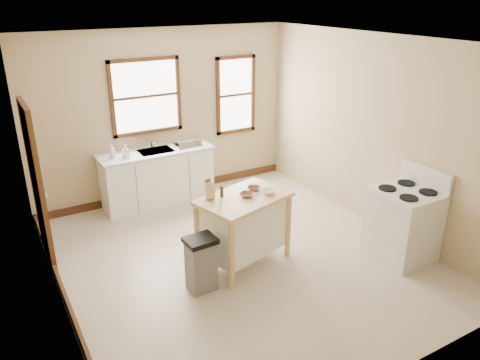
# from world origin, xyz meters

# --- Properties ---
(floor) EXTENTS (5.00, 5.00, 0.00)m
(floor) POSITION_xyz_m (0.00, 0.00, 0.00)
(floor) COLOR #B5A690
(floor) RESTS_ON ground
(ceiling) EXTENTS (5.00, 5.00, 0.00)m
(ceiling) POSITION_xyz_m (0.00, 0.00, 2.80)
(ceiling) COLOR white
(ceiling) RESTS_ON ground
(wall_back) EXTENTS (4.50, 0.04, 2.80)m
(wall_back) POSITION_xyz_m (0.00, 2.50, 1.40)
(wall_back) COLOR tan
(wall_back) RESTS_ON ground
(wall_left) EXTENTS (0.04, 5.00, 2.80)m
(wall_left) POSITION_xyz_m (-2.25, 0.00, 1.40)
(wall_left) COLOR tan
(wall_left) RESTS_ON ground
(wall_right) EXTENTS (0.04, 5.00, 2.80)m
(wall_right) POSITION_xyz_m (2.25, 0.00, 1.40)
(wall_right) COLOR tan
(wall_right) RESTS_ON ground
(window_main) EXTENTS (1.17, 0.06, 1.22)m
(window_main) POSITION_xyz_m (-0.30, 2.48, 1.75)
(window_main) COLOR #3E2111
(window_main) RESTS_ON wall_back
(window_side) EXTENTS (0.77, 0.06, 1.37)m
(window_side) POSITION_xyz_m (1.35, 2.48, 1.60)
(window_side) COLOR #3E2111
(window_side) RESTS_ON wall_back
(door_left) EXTENTS (0.06, 0.90, 2.10)m
(door_left) POSITION_xyz_m (-2.21, 1.30, 1.05)
(door_left) COLOR #3E2111
(door_left) RESTS_ON ground
(baseboard_back) EXTENTS (4.50, 0.04, 0.12)m
(baseboard_back) POSITION_xyz_m (0.00, 2.47, 0.06)
(baseboard_back) COLOR #3E2111
(baseboard_back) RESTS_ON ground
(baseboard_left) EXTENTS (0.04, 5.00, 0.12)m
(baseboard_left) POSITION_xyz_m (-2.22, 0.00, 0.06)
(baseboard_left) COLOR #3E2111
(baseboard_left) RESTS_ON ground
(sink_counter) EXTENTS (1.86, 0.62, 0.92)m
(sink_counter) POSITION_xyz_m (-0.30, 2.20, 0.46)
(sink_counter) COLOR white
(sink_counter) RESTS_ON ground
(faucet) EXTENTS (0.03, 0.03, 0.22)m
(faucet) POSITION_xyz_m (-0.30, 2.38, 1.03)
(faucet) COLOR silver
(faucet) RESTS_ON sink_counter
(soap_bottle_a) EXTENTS (0.09, 0.09, 0.22)m
(soap_bottle_a) POSITION_xyz_m (-1.00, 2.19, 1.03)
(soap_bottle_a) COLOR #B2B2B2
(soap_bottle_a) RESTS_ON sink_counter
(soap_bottle_b) EXTENTS (0.09, 0.09, 0.20)m
(soap_bottle_b) POSITION_xyz_m (-0.81, 2.12, 1.02)
(soap_bottle_b) COLOR #B2B2B2
(soap_bottle_b) RESTS_ON sink_counter
(dish_rack) EXTENTS (0.50, 0.42, 0.11)m
(dish_rack) POSITION_xyz_m (0.24, 2.16, 0.97)
(dish_rack) COLOR silver
(dish_rack) RESTS_ON sink_counter
(kitchen_island) EXTENTS (1.29, 1.00, 0.93)m
(kitchen_island) POSITION_xyz_m (-0.00, -0.10, 0.47)
(kitchen_island) COLOR #EAC389
(kitchen_island) RESTS_ON ground
(knife_block) EXTENTS (0.11, 0.11, 0.20)m
(knife_block) POSITION_xyz_m (-0.40, 0.05, 1.03)
(knife_block) COLOR #D8B371
(knife_block) RESTS_ON kitchen_island
(pepper_grinder) EXTENTS (0.06, 0.06, 0.15)m
(pepper_grinder) POSITION_xyz_m (-0.24, 0.03, 1.01)
(pepper_grinder) COLOR #442712
(pepper_grinder) RESTS_ON kitchen_island
(bowl_a) EXTENTS (0.25, 0.25, 0.04)m
(bowl_a) POSITION_xyz_m (0.03, -0.12, 0.96)
(bowl_a) COLOR brown
(bowl_a) RESTS_ON kitchen_island
(bowl_b) EXTENTS (0.23, 0.23, 0.04)m
(bowl_b) POSITION_xyz_m (0.22, 0.01, 0.95)
(bowl_b) COLOR brown
(bowl_b) RESTS_ON kitchen_island
(bowl_c) EXTENTS (0.22, 0.22, 0.05)m
(bowl_c) POSITION_xyz_m (0.31, -0.19, 0.96)
(bowl_c) COLOR white
(bowl_c) RESTS_ON kitchen_island
(trash_bin) EXTENTS (0.36, 0.31, 0.69)m
(trash_bin) POSITION_xyz_m (-0.75, -0.38, 0.34)
(trash_bin) COLOR slate
(trash_bin) RESTS_ON ground
(gas_stove) EXTENTS (0.76, 0.77, 1.21)m
(gas_stove) POSITION_xyz_m (1.89, -1.02, 0.61)
(gas_stove) COLOR silver
(gas_stove) RESTS_ON ground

